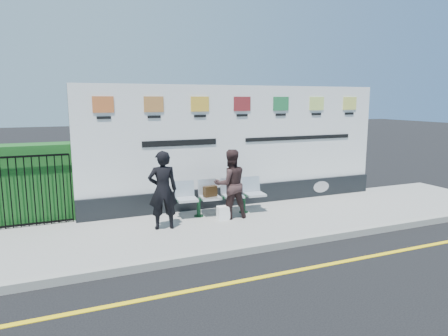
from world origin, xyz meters
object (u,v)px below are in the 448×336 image
at_px(bench, 222,205).
at_px(woman_right, 230,184).
at_px(woman_left, 163,190).
at_px(billboard, 240,154).

distance_m(bench, woman_right, 0.65).
relative_size(woman_left, woman_right, 1.05).
xyz_separation_m(bench, woman_left, (-1.51, -0.49, 0.59)).
bearing_deg(woman_right, woman_left, 8.95).
xyz_separation_m(billboard, woman_right, (-0.73, -1.05, -0.52)).
relative_size(bench, woman_right, 1.34).
distance_m(billboard, bench, 1.54).
relative_size(billboard, bench, 3.81).
bearing_deg(woman_left, bench, -154.16).
bearing_deg(woman_right, bench, -71.99).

